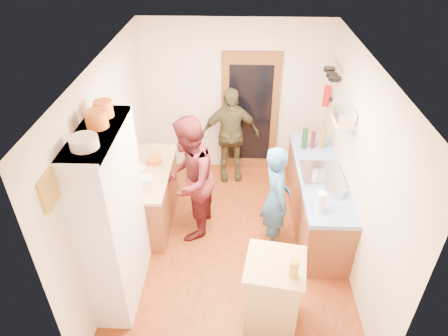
# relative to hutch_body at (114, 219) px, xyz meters

# --- Properties ---
(floor) EXTENTS (3.00, 4.00, 0.02)m
(floor) POSITION_rel_hutch_body_xyz_m (1.30, 0.80, -1.11)
(floor) COLOR brown
(floor) RESTS_ON ground
(ceiling) EXTENTS (3.00, 4.00, 0.02)m
(ceiling) POSITION_rel_hutch_body_xyz_m (1.30, 0.80, 1.51)
(ceiling) COLOR silver
(ceiling) RESTS_ON ground
(wall_back) EXTENTS (3.00, 0.02, 2.60)m
(wall_back) POSITION_rel_hutch_body_xyz_m (1.30, 2.81, 0.20)
(wall_back) COLOR beige
(wall_back) RESTS_ON ground
(wall_front) EXTENTS (3.00, 0.02, 2.60)m
(wall_front) POSITION_rel_hutch_body_xyz_m (1.30, -1.21, 0.20)
(wall_front) COLOR beige
(wall_front) RESTS_ON ground
(wall_left) EXTENTS (0.02, 4.00, 2.60)m
(wall_left) POSITION_rel_hutch_body_xyz_m (-0.21, 0.80, 0.20)
(wall_left) COLOR beige
(wall_left) RESTS_ON ground
(wall_right) EXTENTS (0.02, 4.00, 2.60)m
(wall_right) POSITION_rel_hutch_body_xyz_m (2.81, 0.80, 0.20)
(wall_right) COLOR beige
(wall_right) RESTS_ON ground
(door_frame) EXTENTS (0.95, 0.06, 2.10)m
(door_frame) POSITION_rel_hutch_body_xyz_m (1.55, 2.77, -0.05)
(door_frame) COLOR brown
(door_frame) RESTS_ON ground
(door_glass) EXTENTS (0.70, 0.02, 1.70)m
(door_glass) POSITION_rel_hutch_body_xyz_m (1.55, 2.74, -0.05)
(door_glass) COLOR black
(door_glass) RESTS_ON door_frame
(hutch_body) EXTENTS (0.40, 1.20, 2.20)m
(hutch_body) POSITION_rel_hutch_body_xyz_m (0.00, 0.00, 0.00)
(hutch_body) COLOR white
(hutch_body) RESTS_ON ground
(hutch_top_shelf) EXTENTS (0.40, 1.14, 0.04)m
(hutch_top_shelf) POSITION_rel_hutch_body_xyz_m (0.00, 0.00, 1.08)
(hutch_top_shelf) COLOR white
(hutch_top_shelf) RESTS_ON hutch_body
(plate_stack) EXTENTS (0.25, 0.25, 0.10)m
(plate_stack) POSITION_rel_hutch_body_xyz_m (0.00, -0.31, 1.15)
(plate_stack) COLOR white
(plate_stack) RESTS_ON hutch_top_shelf
(orange_pot_a) EXTENTS (0.21, 0.21, 0.17)m
(orange_pot_a) POSITION_rel_hutch_body_xyz_m (0.00, 0.08, 1.18)
(orange_pot_a) COLOR orange
(orange_pot_a) RESTS_ON hutch_top_shelf
(orange_pot_b) EXTENTS (0.19, 0.19, 0.17)m
(orange_pot_b) POSITION_rel_hutch_body_xyz_m (0.00, 0.31, 1.18)
(orange_pot_b) COLOR orange
(orange_pot_b) RESTS_ON hutch_top_shelf
(left_counter_base) EXTENTS (0.60, 1.40, 0.85)m
(left_counter_base) POSITION_rel_hutch_body_xyz_m (0.10, 1.25, -0.68)
(left_counter_base) COLOR brown
(left_counter_base) RESTS_ON ground
(left_counter_top) EXTENTS (0.64, 1.44, 0.05)m
(left_counter_top) POSITION_rel_hutch_body_xyz_m (0.10, 1.25, -0.23)
(left_counter_top) COLOR tan
(left_counter_top) RESTS_ON left_counter_base
(toaster) EXTENTS (0.22, 0.15, 0.17)m
(toaster) POSITION_rel_hutch_body_xyz_m (0.15, 0.85, -0.12)
(toaster) COLOR white
(toaster) RESTS_ON left_counter_top
(kettle) EXTENTS (0.17, 0.17, 0.16)m
(kettle) POSITION_rel_hutch_body_xyz_m (0.05, 1.10, -0.12)
(kettle) COLOR white
(kettle) RESTS_ON left_counter_top
(orange_bowl) EXTENTS (0.26, 0.26, 0.09)m
(orange_bowl) POSITION_rel_hutch_body_xyz_m (0.18, 1.43, -0.15)
(orange_bowl) COLOR orange
(orange_bowl) RESTS_ON left_counter_top
(chopping_board) EXTENTS (0.30, 0.22, 0.02)m
(chopping_board) POSITION_rel_hutch_body_xyz_m (0.12, 1.84, -0.19)
(chopping_board) COLOR tan
(chopping_board) RESTS_ON left_counter_top
(right_counter_base) EXTENTS (0.60, 2.20, 0.84)m
(right_counter_base) POSITION_rel_hutch_body_xyz_m (2.50, 1.30, -0.68)
(right_counter_base) COLOR brown
(right_counter_base) RESTS_ON ground
(right_counter_top) EXTENTS (0.62, 2.22, 0.06)m
(right_counter_top) POSITION_rel_hutch_body_xyz_m (2.50, 1.30, -0.23)
(right_counter_top) COLOR blue
(right_counter_top) RESTS_ON right_counter_base
(hob) EXTENTS (0.55, 0.58, 0.04)m
(hob) POSITION_rel_hutch_body_xyz_m (2.50, 1.24, -0.18)
(hob) COLOR silver
(hob) RESTS_ON right_counter_top
(pot_on_hob) EXTENTS (0.19, 0.19, 0.12)m
(pot_on_hob) POSITION_rel_hutch_body_xyz_m (2.45, 1.22, -0.10)
(pot_on_hob) COLOR silver
(pot_on_hob) RESTS_ON hob
(bottle_a) EXTENTS (0.10, 0.10, 0.32)m
(bottle_a) POSITION_rel_hutch_body_xyz_m (2.35, 1.94, -0.04)
(bottle_a) COLOR #143F14
(bottle_a) RESTS_ON right_counter_top
(bottle_b) EXTENTS (0.08, 0.08, 0.27)m
(bottle_b) POSITION_rel_hutch_body_xyz_m (2.48, 1.96, -0.06)
(bottle_b) COLOR #591419
(bottle_b) RESTS_ON right_counter_top
(bottle_c) EXTENTS (0.09, 0.09, 0.33)m
(bottle_c) POSITION_rel_hutch_body_xyz_m (2.61, 1.95, -0.03)
(bottle_c) COLOR olive
(bottle_c) RESTS_ON right_counter_top
(paper_towel) EXTENTS (0.14, 0.14, 0.25)m
(paper_towel) POSITION_rel_hutch_body_xyz_m (2.35, 0.48, -0.07)
(paper_towel) COLOR white
(paper_towel) RESTS_ON right_counter_top
(mixing_bowl) EXTENTS (0.28, 0.28, 0.09)m
(mixing_bowl) POSITION_rel_hutch_body_xyz_m (2.60, 0.80, -0.15)
(mixing_bowl) COLOR silver
(mixing_bowl) RESTS_ON right_counter_top
(island_base) EXTENTS (0.63, 0.63, 0.86)m
(island_base) POSITION_rel_hutch_body_xyz_m (1.76, -0.41, -0.67)
(island_base) COLOR tan
(island_base) RESTS_ON ground
(island_top) EXTENTS (0.71, 0.71, 0.05)m
(island_top) POSITION_rel_hutch_body_xyz_m (1.76, -0.41, -0.22)
(island_top) COLOR tan
(island_top) RESTS_ON island_base
(cutting_board) EXTENTS (0.39, 0.33, 0.02)m
(cutting_board) POSITION_rel_hutch_body_xyz_m (1.72, -0.35, -0.21)
(cutting_board) COLOR white
(cutting_board) RESTS_ON island_top
(oil_jar) EXTENTS (0.11, 0.11, 0.19)m
(oil_jar) POSITION_rel_hutch_body_xyz_m (1.92, -0.55, -0.09)
(oil_jar) COLOR #AD9E2D
(oil_jar) RESTS_ON island_top
(pan_rail) EXTENTS (0.02, 0.65, 0.02)m
(pan_rail) POSITION_rel_hutch_body_xyz_m (2.76, 2.33, 0.95)
(pan_rail) COLOR silver
(pan_rail) RESTS_ON wall_right
(pan_hang_a) EXTENTS (0.18, 0.18, 0.05)m
(pan_hang_a) POSITION_rel_hutch_body_xyz_m (2.70, 2.15, 0.82)
(pan_hang_a) COLOR black
(pan_hang_a) RESTS_ON pan_rail
(pan_hang_b) EXTENTS (0.16, 0.16, 0.05)m
(pan_hang_b) POSITION_rel_hutch_body_xyz_m (2.70, 2.35, 0.80)
(pan_hang_b) COLOR black
(pan_hang_b) RESTS_ON pan_rail
(pan_hang_c) EXTENTS (0.17, 0.17, 0.05)m
(pan_hang_c) POSITION_rel_hutch_body_xyz_m (2.70, 2.55, 0.81)
(pan_hang_c) COLOR black
(pan_hang_c) RESTS_ON pan_rail
(wall_shelf) EXTENTS (0.26, 0.42, 0.03)m
(wall_shelf) POSITION_rel_hutch_body_xyz_m (2.67, 1.25, 0.60)
(wall_shelf) COLOR tan
(wall_shelf) RESTS_ON wall_right
(radio) EXTENTS (0.22, 0.30, 0.15)m
(radio) POSITION_rel_hutch_body_xyz_m (2.67, 1.25, 0.69)
(radio) COLOR silver
(radio) RESTS_ON wall_shelf
(ext_bracket) EXTENTS (0.06, 0.10, 0.04)m
(ext_bracket) POSITION_rel_hutch_body_xyz_m (2.77, 2.50, 0.35)
(ext_bracket) COLOR black
(ext_bracket) RESTS_ON wall_right
(fire_extinguisher) EXTENTS (0.11, 0.11, 0.32)m
(fire_extinguisher) POSITION_rel_hutch_body_xyz_m (2.71, 2.50, 0.40)
(fire_extinguisher) COLOR red
(fire_extinguisher) RESTS_ON wall_right
(picture_frame) EXTENTS (0.03, 0.25, 0.30)m
(picture_frame) POSITION_rel_hutch_body_xyz_m (-0.18, -0.75, 0.95)
(picture_frame) COLOR gold
(picture_frame) RESTS_ON wall_left
(person_hob) EXTENTS (0.47, 0.62, 1.54)m
(person_hob) POSITION_rel_hutch_body_xyz_m (1.90, 0.84, -0.33)
(person_hob) COLOR #2E5F91
(person_hob) RESTS_ON ground
(person_left) EXTENTS (0.79, 0.96, 1.81)m
(person_left) POSITION_rel_hutch_body_xyz_m (0.75, 1.09, -0.20)
(person_left) COLOR #4B171B
(person_left) RESTS_ON ground
(person_back) EXTENTS (1.00, 0.52, 1.64)m
(person_back) POSITION_rel_hutch_body_xyz_m (1.24, 2.45, -0.28)
(person_back) COLOR #3C3B22
(person_back) RESTS_ON ground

